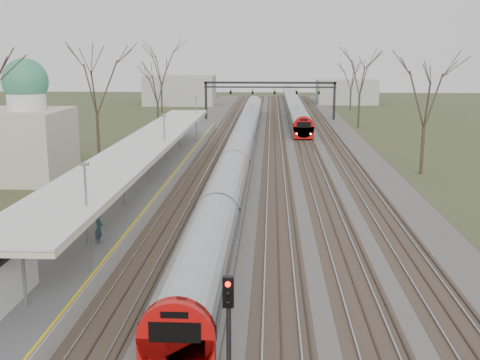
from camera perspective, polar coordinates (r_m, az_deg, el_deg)
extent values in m
cube|color=#474442|center=(67.51, 2.51, 2.91)|extent=(24.00, 160.00, 0.10)
cube|color=#4C3828|center=(67.82, -2.58, 2.99)|extent=(2.60, 160.00, 0.06)
cube|color=gray|center=(67.88, -3.18, 3.05)|extent=(0.07, 160.00, 0.12)
cube|color=gray|center=(67.74, -1.97, 3.04)|extent=(0.07, 160.00, 0.12)
cube|color=#4C3828|center=(67.57, 0.38, 2.97)|extent=(2.60, 160.00, 0.06)
cube|color=gray|center=(67.60, -0.22, 3.03)|extent=(0.07, 160.00, 0.12)
cube|color=gray|center=(67.53, 0.99, 3.02)|extent=(0.07, 160.00, 0.12)
cube|color=#4C3828|center=(67.50, 3.36, 2.94)|extent=(2.60, 160.00, 0.06)
cube|color=gray|center=(67.49, 2.75, 3.00)|extent=(0.07, 160.00, 0.12)
cube|color=gray|center=(67.50, 3.97, 2.99)|extent=(0.07, 160.00, 0.12)
cube|color=#4C3828|center=(67.62, 6.33, 2.90)|extent=(2.60, 160.00, 0.06)
cube|color=gray|center=(67.57, 5.72, 2.97)|extent=(0.07, 160.00, 0.12)
cube|color=gray|center=(67.66, 6.94, 2.95)|extent=(0.07, 160.00, 0.12)
cube|color=#4C3828|center=(67.92, 9.28, 2.86)|extent=(2.60, 160.00, 0.06)
cube|color=gray|center=(67.83, 8.68, 2.92)|extent=(0.07, 160.00, 0.12)
cube|color=gray|center=(67.99, 9.88, 2.90)|extent=(0.07, 160.00, 0.12)
cube|color=#9E9B93|center=(51.13, -7.87, 0.32)|extent=(3.50, 69.00, 1.00)
cylinder|color=slate|center=(25.11, -19.84, -8.15)|extent=(0.14, 0.14, 3.00)
cylinder|color=slate|center=(32.25, -14.42, -3.33)|extent=(0.14, 0.14, 3.00)
cylinder|color=slate|center=(39.73, -11.03, -0.27)|extent=(0.14, 0.14, 3.00)
cylinder|color=slate|center=(47.38, -8.73, 1.81)|extent=(0.14, 0.14, 3.00)
cylinder|color=slate|center=(55.12, -7.06, 3.31)|extent=(0.14, 0.14, 3.00)
cylinder|color=slate|center=(62.93, -5.81, 4.44)|extent=(0.14, 0.14, 3.00)
cube|color=silver|center=(46.16, -9.04, 3.48)|extent=(4.10, 50.00, 0.12)
cube|color=beige|center=(46.18, -9.03, 3.27)|extent=(4.10, 50.00, 0.25)
cube|color=#C0B59F|center=(55.07, -21.22, 3.10)|extent=(10.00, 8.00, 6.00)
cylinder|color=silver|center=(53.83, -19.61, 7.53)|extent=(3.20, 3.20, 2.50)
sphere|color=#317C5A|center=(53.76, -19.70, 8.81)|extent=(3.80, 3.80, 3.80)
cube|color=black|center=(97.52, -3.25, 7.51)|extent=(0.35, 0.35, 6.00)
cube|color=black|center=(97.47, 8.93, 7.38)|extent=(0.35, 0.35, 6.00)
cube|color=black|center=(96.76, 2.86, 9.20)|extent=(21.00, 0.35, 0.35)
cube|color=black|center=(96.80, 2.85, 8.79)|extent=(21.00, 0.25, 0.25)
cube|color=black|center=(96.86, -0.89, 8.39)|extent=(0.32, 0.22, 0.85)
sphere|color=#0CFF19|center=(96.71, -0.90, 8.53)|extent=(0.16, 0.16, 0.16)
cube|color=black|center=(96.69, 1.20, 8.38)|extent=(0.32, 0.22, 0.85)
sphere|color=#0CFF19|center=(96.53, 1.20, 8.52)|extent=(0.16, 0.16, 0.16)
cube|color=black|center=(96.64, 3.30, 8.36)|extent=(0.32, 0.22, 0.85)
sphere|color=#0CFF19|center=(96.49, 3.30, 8.50)|extent=(0.16, 0.16, 0.16)
cube|color=black|center=(96.72, 5.39, 8.33)|extent=(0.32, 0.22, 0.85)
sphere|color=#0CFF19|center=(96.57, 5.40, 8.47)|extent=(0.16, 0.16, 0.16)
cube|color=black|center=(96.93, 7.48, 8.29)|extent=(0.32, 0.22, 0.85)
sphere|color=#0CFF19|center=(96.78, 7.49, 8.43)|extent=(0.16, 0.16, 0.16)
cylinder|color=#2D231C|center=(62.72, -13.30, 4.13)|extent=(0.30, 0.30, 4.95)
cylinder|color=#2D231C|center=(55.97, 16.90, 2.75)|extent=(0.30, 0.30, 4.50)
cube|color=#9EA0A8|center=(63.68, 0.23, 3.32)|extent=(2.55, 90.00, 1.60)
cylinder|color=#9EA0A8|center=(63.58, 0.23, 3.90)|extent=(2.60, 89.70, 2.60)
cube|color=black|center=(63.57, 0.23, 3.99)|extent=(2.62, 89.40, 0.55)
cube|color=#B00B0A|center=(20.70, -6.03, -16.35)|extent=(2.55, 0.50, 1.50)
cylinder|color=#B00B0A|center=(20.42, -6.05, -14.55)|extent=(2.60, 0.60, 2.60)
cube|color=black|center=(20.05, -6.19, -14.13)|extent=(1.70, 0.12, 0.70)
cube|color=black|center=(63.83, 0.23, 2.50)|extent=(1.80, 89.00, 0.35)
cube|color=#9EA0A8|center=(111.40, 5.06, 7.08)|extent=(2.55, 75.00, 1.60)
cylinder|color=#9EA0A8|center=(111.34, 5.07, 7.42)|extent=(2.60, 74.70, 2.60)
cube|color=black|center=(111.33, 5.07, 7.47)|extent=(2.62, 74.40, 0.55)
cube|color=#B00B0A|center=(74.26, 6.05, 4.48)|extent=(2.55, 0.50, 1.50)
cylinder|color=#B00B0A|center=(74.22, 6.06, 5.03)|extent=(2.60, 0.60, 2.60)
cube|color=black|center=(73.91, 6.07, 5.23)|extent=(1.70, 0.12, 0.70)
sphere|color=white|center=(74.03, 5.40, 4.40)|extent=(0.22, 0.22, 0.22)
sphere|color=white|center=(74.12, 6.71, 4.38)|extent=(0.22, 0.22, 0.22)
cube|color=black|center=(111.48, 5.05, 6.61)|extent=(1.80, 74.00, 0.35)
imported|color=#273E4D|center=(32.31, -13.25, -4.46)|extent=(0.40, 0.61, 1.68)
cylinder|color=black|center=(19.73, -1.07, -14.68)|extent=(0.16, 0.16, 4.00)
cube|color=black|center=(18.92, -1.13, -10.56)|extent=(0.35, 0.22, 1.00)
sphere|color=#FF0C05|center=(18.69, -1.16, -9.86)|extent=(0.18, 0.18, 0.18)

